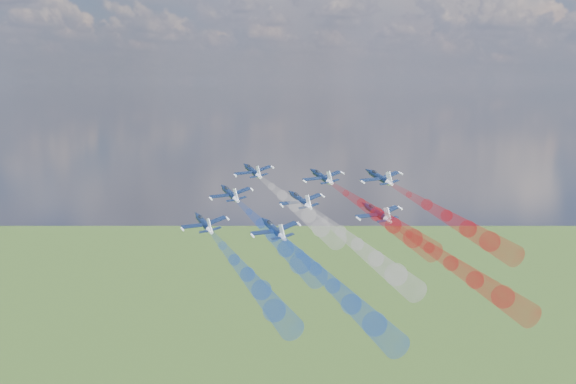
% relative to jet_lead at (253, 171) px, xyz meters
% --- Properties ---
extents(jet_lead, '(15.40, 15.94, 6.86)m').
position_rel_jet_lead_xyz_m(jet_lead, '(0.00, 0.00, 0.00)').
color(jet_lead, black).
extents(trail_lead, '(28.90, 32.37, 11.45)m').
position_rel_jet_lead_xyz_m(trail_lead, '(16.44, -18.36, -4.36)').
color(trail_lead, white).
extents(jet_inner_left, '(15.40, 15.94, 6.86)m').
position_rel_jet_lead_xyz_m(jet_inner_left, '(0.55, -14.97, -3.14)').
color(jet_inner_left, black).
extents(trail_inner_left, '(28.90, 32.37, 11.45)m').
position_rel_jet_lead_xyz_m(trail_inner_left, '(16.99, -33.33, -7.51)').
color(trail_inner_left, blue).
extents(jet_inner_right, '(15.40, 15.94, 6.86)m').
position_rel_jet_lead_xyz_m(jet_inner_right, '(17.69, -2.56, -0.28)').
color(jet_inner_right, black).
extents(trail_inner_right, '(28.90, 32.37, 11.45)m').
position_rel_jet_lead_xyz_m(trail_inner_right, '(34.13, -20.92, -4.64)').
color(trail_inner_right, red).
extents(jet_outer_left, '(15.40, 15.94, 6.86)m').
position_rel_jet_lead_xyz_m(jet_outer_left, '(0.95, -29.29, -6.99)').
color(jet_outer_left, black).
extents(trail_outer_left, '(28.90, 32.37, 11.45)m').
position_rel_jet_lead_xyz_m(trail_outer_left, '(17.39, -47.65, -11.36)').
color(trail_outer_left, blue).
extents(jet_center_third, '(15.40, 15.94, 6.86)m').
position_rel_jet_lead_xyz_m(jet_center_third, '(16.89, -15.91, -3.59)').
color(jet_center_third, black).
extents(trail_center_third, '(28.90, 32.37, 11.45)m').
position_rel_jet_lead_xyz_m(trail_center_third, '(33.33, -34.27, -7.96)').
color(trail_center_third, white).
extents(jet_outer_right, '(15.40, 15.94, 6.86)m').
position_rel_jet_lead_xyz_m(jet_outer_right, '(31.14, -3.90, 0.31)').
color(jet_outer_right, black).
extents(trail_outer_right, '(28.90, 32.37, 11.45)m').
position_rel_jet_lead_xyz_m(trail_outer_right, '(47.58, -22.26, -4.06)').
color(trail_outer_right, red).
extents(jet_rear_left, '(15.40, 15.94, 6.86)m').
position_rel_jet_lead_xyz_m(jet_rear_left, '(16.93, -32.45, -6.56)').
color(jet_rear_left, black).
extents(trail_rear_left, '(28.90, 32.37, 11.45)m').
position_rel_jet_lead_xyz_m(trail_rear_left, '(33.37, -50.81, -10.92)').
color(trail_rear_left, blue).
extents(jet_rear_right, '(15.40, 15.94, 6.86)m').
position_rel_jet_lead_xyz_m(jet_rear_right, '(33.83, -19.38, -4.69)').
color(jet_rear_right, black).
extents(trail_rear_right, '(28.90, 32.37, 11.45)m').
position_rel_jet_lead_xyz_m(trail_rear_right, '(50.27, -37.74, -9.06)').
color(trail_rear_right, red).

